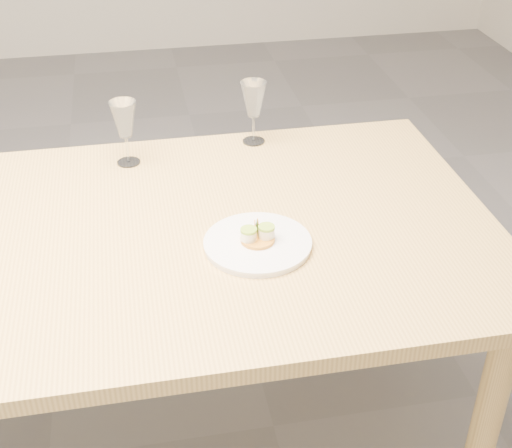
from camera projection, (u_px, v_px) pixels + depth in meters
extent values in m
cube|color=#DFB361|center=(0.00, 255.00, 1.67)|extent=(2.40, 1.00, 0.04)
cylinder|color=#DFB361|center=(485.00, 426.00, 1.72)|extent=(0.07, 0.07, 0.71)
cylinder|color=#DFB361|center=(377.00, 242.00, 2.38)|extent=(0.07, 0.07, 0.71)
cylinder|color=white|center=(258.00, 244.00, 1.66)|extent=(0.25, 0.25, 0.01)
cylinder|color=white|center=(258.00, 242.00, 1.66)|extent=(0.25, 0.25, 0.01)
cylinder|color=gold|center=(258.00, 240.00, 1.65)|extent=(0.08, 0.08, 0.01)
cylinder|color=#FFF6D0|center=(249.00, 235.00, 1.64)|extent=(0.04, 0.04, 0.02)
cylinder|color=#FFF6D0|center=(267.00, 232.00, 1.65)|extent=(0.04, 0.04, 0.02)
cylinder|color=#A3C937|center=(249.00, 230.00, 1.63)|extent=(0.04, 0.04, 0.01)
cylinder|color=#A3C937|center=(267.00, 227.00, 1.64)|extent=(0.04, 0.04, 0.01)
cylinder|color=tan|center=(282.00, 249.00, 1.63)|extent=(0.04, 0.04, 0.00)
cylinder|color=white|center=(129.00, 162.00, 2.01)|extent=(0.06, 0.06, 0.00)
cylinder|color=white|center=(127.00, 149.00, 1.99)|extent=(0.01, 0.01, 0.08)
cone|color=white|center=(124.00, 119.00, 1.94)|extent=(0.07, 0.07, 0.10)
cylinder|color=white|center=(254.00, 141.00, 2.12)|extent=(0.07, 0.07, 0.00)
cylinder|color=white|center=(254.00, 128.00, 2.10)|extent=(0.01, 0.01, 0.08)
cone|color=white|center=(254.00, 99.00, 2.05)|extent=(0.08, 0.08, 0.10)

